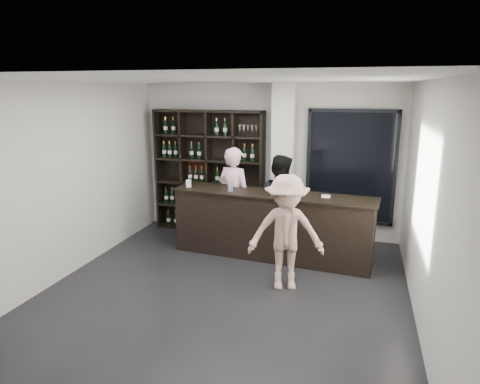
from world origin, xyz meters
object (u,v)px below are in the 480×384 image
(tasting_counter, at_px, (272,225))
(customer, at_px, (286,233))
(wine_shelf, at_px, (209,172))
(taster_pink, at_px, (234,197))
(taster_black, at_px, (279,203))

(tasting_counter, bearing_deg, customer, -63.05)
(wine_shelf, relative_size, taster_pink, 1.33)
(wine_shelf, height_order, customer, wine_shelf)
(taster_black, relative_size, customer, 1.03)
(taster_pink, height_order, taster_black, taster_pink)
(taster_black, bearing_deg, tasting_counter, 99.94)
(tasting_counter, bearing_deg, taster_pink, 159.74)
(taster_pink, distance_m, customer, 1.88)
(taster_pink, bearing_deg, taster_black, -161.43)
(taster_pink, xyz_separation_m, customer, (1.20, -1.45, -0.08))
(customer, bearing_deg, wine_shelf, 118.21)
(wine_shelf, bearing_deg, tasting_counter, -35.78)
(wine_shelf, bearing_deg, taster_pink, -44.30)
(tasting_counter, bearing_deg, wine_shelf, 149.45)
(customer, bearing_deg, taster_pink, 116.06)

